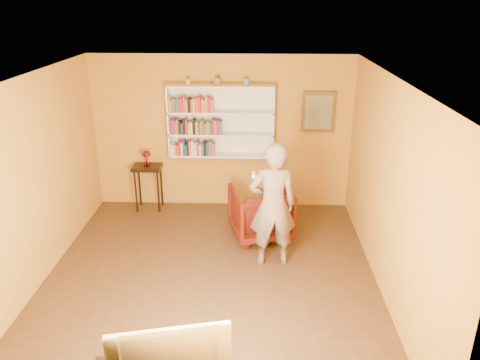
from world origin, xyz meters
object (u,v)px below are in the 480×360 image
ruby_lustre (146,155)px  person (273,205)px  bookshelf (221,121)px  armchair (261,212)px  television (169,349)px  console_table (148,173)px

ruby_lustre → person: size_ratio=0.15×
ruby_lustre → person: (2.14, -1.76, -0.11)m
bookshelf → person: (0.84, -1.92, -0.69)m
armchair → television: television is taller
console_table → bookshelf: bearing=7.0°
person → ruby_lustre: bearing=-47.6°
console_table → ruby_lustre: (0.00, -0.00, 0.34)m
bookshelf → television: 4.73m
bookshelf → person: size_ratio=1.00×
ruby_lustre → television: (1.19, -4.50, -0.20)m
armchair → television: bearing=61.5°
person → television: (-0.95, -2.74, -0.09)m
bookshelf → ruby_lustre: 1.43m
bookshelf → console_table: bearing=-173.0°
ruby_lustre → person: bearing=-39.5°
armchair → person: bearing=84.9°
ruby_lustre → television: 4.66m
armchair → console_table: bearing=-41.5°
ruby_lustre → television: size_ratio=0.27×
ruby_lustre → television: television is taller
bookshelf → console_table: size_ratio=2.21×
television → console_table: bearing=92.3°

